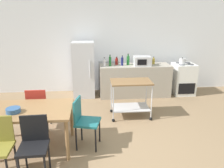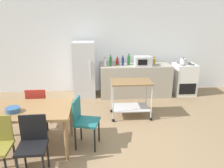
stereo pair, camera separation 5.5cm
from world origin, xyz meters
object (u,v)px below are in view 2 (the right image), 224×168
at_px(chair_teal, 83,119).
at_px(bottle_vinegar, 123,61).
at_px(kitchen_cart, 131,93).
at_px(bottle_soy_sauce, 154,61).
at_px(bottle_olive_oil, 105,63).
at_px(kettle, 183,61).
at_px(microwave, 143,61).
at_px(bottle_wine, 111,61).
at_px(chair_black, 33,142).
at_px(dining_table, 26,113).
at_px(stove_oven, 184,79).
at_px(bottle_hot_sauce, 129,60).
at_px(fruit_bowl, 13,110).
at_px(refrigerator, 84,69).
at_px(chair_red, 38,106).
at_px(bottle_sparkling_water, 117,61).

xyz_separation_m(chair_teal, bottle_vinegar, (0.99, 2.48, 0.50)).
bearing_deg(kitchen_cart, bottle_soy_sauce, 58.56).
distance_m(bottle_olive_oil, kettle, 2.20).
relative_size(kitchen_cart, microwave, 1.98).
xyz_separation_m(bottle_wine, bottle_soy_sauce, (1.26, 0.15, -0.05)).
xyz_separation_m(chair_black, bottle_wine, (1.33, 3.11, 0.52)).
bearing_deg(dining_table, bottle_wine, 56.90).
bearing_deg(chair_black, stove_oven, 40.35).
height_order(microwave, bottle_soy_sauce, microwave).
bearing_deg(stove_oven, bottle_soy_sauce, 175.64).
xyz_separation_m(stove_oven, kettle, (-0.12, -0.10, 0.55)).
bearing_deg(bottle_hot_sauce, bottle_wine, -167.01).
height_order(chair_black, bottle_soy_sauce, bottle_soy_sauce).
bearing_deg(fruit_bowl, kitchen_cart, 30.27).
height_order(stove_oven, fruit_bowl, stove_oven).
relative_size(chair_teal, refrigerator, 0.57).
bearing_deg(chair_red, stove_oven, -153.83).
bearing_deg(bottle_olive_oil, dining_table, -120.75).
bearing_deg(chair_black, bottle_sparkling_water, 62.89).
relative_size(bottle_hot_sauce, kettle, 1.31).
bearing_deg(refrigerator, chair_red, -113.51).
xyz_separation_m(chair_teal, fruit_bowl, (-1.12, -0.12, 0.27)).
relative_size(chair_teal, stove_oven, 0.97).
xyz_separation_m(bottle_sparkling_water, kettle, (1.85, -0.17, 0.01)).
xyz_separation_m(bottle_wine, kettle, (2.05, -0.02, -0.03)).
relative_size(dining_table, bottle_soy_sauce, 7.24).
relative_size(bottle_olive_oil, bottle_vinegar, 0.88).
relative_size(bottle_vinegar, kettle, 1.16).
bearing_deg(bottle_hot_sauce, refrigerator, 178.08).
xyz_separation_m(kitchen_cart, fruit_bowl, (-2.13, -1.24, 0.21)).
bearing_deg(microwave, chair_teal, -122.42).
height_order(refrigerator, microwave, refrigerator).
bearing_deg(kitchen_cart, fruit_bowl, -149.73).
height_order(chair_teal, bottle_hot_sauce, bottle_hot_sauce).
xyz_separation_m(kitchen_cart, microwave, (0.52, 1.30, 0.46)).
distance_m(chair_red, chair_black, 1.36).
height_order(chair_red, bottle_hot_sauce, bottle_hot_sauce).
xyz_separation_m(kitchen_cart, bottle_soy_sauce, (0.90, 1.47, 0.41)).
distance_m(dining_table, kitchen_cart, 2.26).
bearing_deg(chair_red, kettle, -154.34).
relative_size(stove_oven, kettle, 3.84).
bearing_deg(chair_black, bottle_hot_sauce, 58.15).
bearing_deg(microwave, bottle_sparkling_water, 165.68).
distance_m(bottle_sparkling_water, bottle_hot_sauce, 0.33).
bearing_deg(chair_teal, chair_red, 67.35).
height_order(bottle_sparkling_water, bottle_hot_sauce, bottle_hot_sauce).
xyz_separation_m(dining_table, kettle, (3.64, 2.43, 0.33)).
distance_m(bottle_soy_sauce, kettle, 0.80).
bearing_deg(bottle_sparkling_water, kettle, -5.37).
relative_size(chair_red, stove_oven, 0.97).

